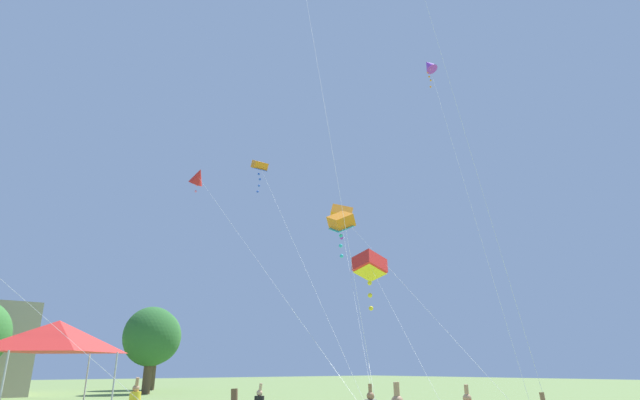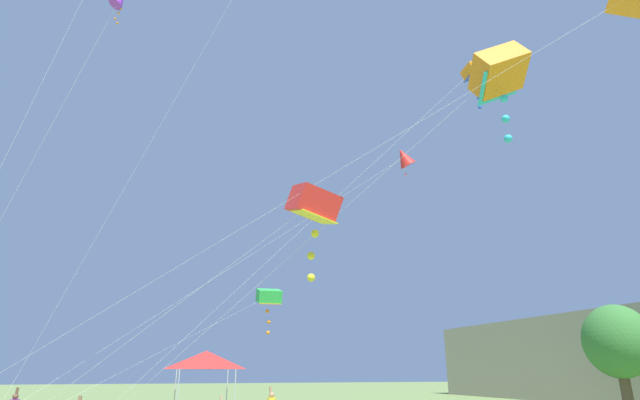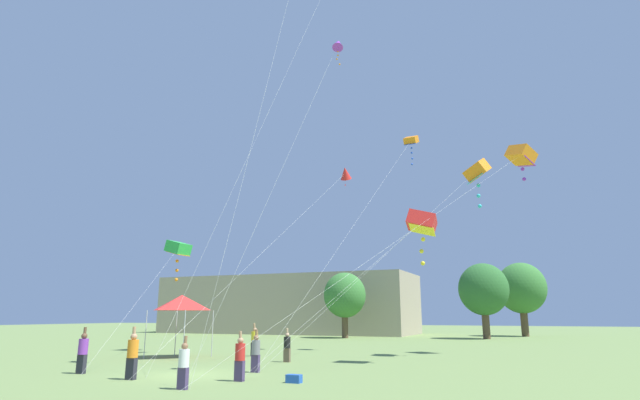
{
  "view_description": "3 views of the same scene",
  "coord_description": "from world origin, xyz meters",
  "px_view_note": "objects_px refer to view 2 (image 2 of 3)",
  "views": [
    {
      "loc": [
        -9.78,
        -10.2,
        2.39
      ],
      "look_at": [
        6.13,
        9.34,
        10.87
      ],
      "focal_mm": 28.0,
      "sensor_mm": 36.0,
      "label": 1
    },
    {
      "loc": [
        22.76,
        4.23,
        2.69
      ],
      "look_at": [
        7.82,
        9.1,
        8.11
      ],
      "focal_mm": 28.0,
      "sensor_mm": 36.0,
      "label": 2
    },
    {
      "loc": [
        14.19,
        -18.83,
        2.57
      ],
      "look_at": [
        2.56,
        8.98,
        9.51
      ],
      "focal_mm": 28.0,
      "sensor_mm": 36.0,
      "label": 3
    }
  ],
  "objects_px": {
    "kite_orange_box_3": "(499,73)",
    "kite_orange_box_5": "(474,71)",
    "kite_red_box_0": "(313,205)",
    "kite_red_diamond_1": "(404,158)",
    "festival_tent": "(206,360)",
    "kite_purple_diamond_4": "(119,1)",
    "kite_green_box_2": "(269,297)"
  },
  "relations": [
    {
      "from": "festival_tent",
      "to": "kite_red_box_0",
      "type": "xyz_separation_m",
      "value": [
        14.93,
        1.38,
        4.23
      ]
    },
    {
      "from": "festival_tent",
      "to": "kite_orange_box_5",
      "type": "distance_m",
      "value": 19.98
    },
    {
      "from": "kite_red_box_0",
      "to": "kite_purple_diamond_4",
      "type": "bearing_deg",
      "value": -109.81
    },
    {
      "from": "kite_red_box_0",
      "to": "kite_green_box_2",
      "type": "bearing_deg",
      "value": 171.55
    },
    {
      "from": "festival_tent",
      "to": "kite_purple_diamond_4",
      "type": "bearing_deg",
      "value": -22.87
    },
    {
      "from": "kite_red_diamond_1",
      "to": "kite_orange_box_3",
      "type": "relative_size",
      "value": 1.44
    },
    {
      "from": "festival_tent",
      "to": "kite_red_diamond_1",
      "type": "bearing_deg",
      "value": 46.46
    },
    {
      "from": "kite_orange_box_3",
      "to": "kite_purple_diamond_4",
      "type": "xyz_separation_m",
      "value": [
        -5.12,
        -11.96,
        3.8
      ]
    },
    {
      "from": "kite_green_box_2",
      "to": "kite_orange_box_5",
      "type": "height_order",
      "value": "kite_orange_box_5"
    },
    {
      "from": "kite_purple_diamond_4",
      "to": "kite_orange_box_5",
      "type": "height_order",
      "value": "kite_purple_diamond_4"
    },
    {
      "from": "kite_red_box_0",
      "to": "kite_orange_box_3",
      "type": "height_order",
      "value": "kite_orange_box_3"
    },
    {
      "from": "kite_green_box_2",
      "to": "festival_tent",
      "type": "bearing_deg",
      "value": -47.23
    },
    {
      "from": "kite_green_box_2",
      "to": "kite_orange_box_5",
      "type": "xyz_separation_m",
      "value": [
        16.7,
        5.31,
        7.94
      ]
    },
    {
      "from": "kite_orange_box_3",
      "to": "kite_orange_box_5",
      "type": "distance_m",
      "value": 6.67
    },
    {
      "from": "kite_purple_diamond_4",
      "to": "kite_orange_box_5",
      "type": "distance_m",
      "value": 14.78
    },
    {
      "from": "kite_orange_box_5",
      "to": "kite_orange_box_3",
      "type": "bearing_deg",
      "value": -30.27
    },
    {
      "from": "kite_red_diamond_1",
      "to": "kite_green_box_2",
      "type": "xyz_separation_m",
      "value": [
        -11.82,
        -4.2,
        -5.66
      ]
    },
    {
      "from": "festival_tent",
      "to": "kite_orange_box_5",
      "type": "bearing_deg",
      "value": 36.45
    },
    {
      "from": "kite_orange_box_5",
      "to": "festival_tent",
      "type": "bearing_deg",
      "value": -143.55
    },
    {
      "from": "kite_red_box_0",
      "to": "kite_red_diamond_1",
      "type": "relative_size",
      "value": 0.54
    },
    {
      "from": "festival_tent",
      "to": "kite_red_diamond_1",
      "type": "xyz_separation_m",
      "value": [
        7.96,
        8.38,
        9.74
      ]
    },
    {
      "from": "kite_red_diamond_1",
      "to": "kite_orange_box_3",
      "type": "xyz_separation_m",
      "value": [
        9.69,
        -1.7,
        -1.39
      ]
    },
    {
      "from": "festival_tent",
      "to": "kite_purple_diamond_4",
      "type": "height_order",
      "value": "kite_purple_diamond_4"
    },
    {
      "from": "kite_red_box_0",
      "to": "kite_orange_box_5",
      "type": "relative_size",
      "value": 0.64
    },
    {
      "from": "kite_orange_box_3",
      "to": "kite_red_diamond_1",
      "type": "bearing_deg",
      "value": 170.07
    },
    {
      "from": "kite_orange_box_3",
      "to": "kite_purple_diamond_4",
      "type": "distance_m",
      "value": 13.56
    },
    {
      "from": "kite_green_box_2",
      "to": "kite_purple_diamond_4",
      "type": "relative_size",
      "value": 0.88
    },
    {
      "from": "kite_green_box_2",
      "to": "kite_purple_diamond_4",
      "type": "distance_m",
      "value": 20.57
    },
    {
      "from": "festival_tent",
      "to": "kite_red_diamond_1",
      "type": "relative_size",
      "value": 0.2
    },
    {
      "from": "kite_red_box_0",
      "to": "kite_red_diamond_1",
      "type": "height_order",
      "value": "kite_red_diamond_1"
    },
    {
      "from": "kite_orange_box_5",
      "to": "kite_purple_diamond_4",
      "type": "bearing_deg",
      "value": -91.2
    },
    {
      "from": "kite_orange_box_5",
      "to": "kite_green_box_2",
      "type": "bearing_deg",
      "value": -162.35
    }
  ]
}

